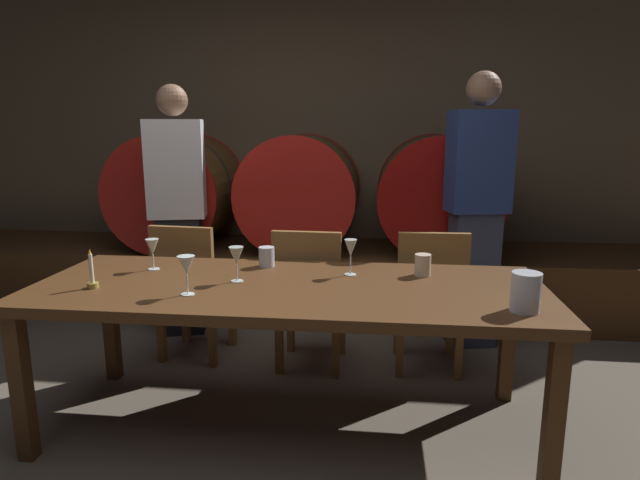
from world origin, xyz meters
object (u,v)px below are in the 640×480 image
at_px(wine_barrel_right, 436,194).
at_px(dining_table, 288,297).
at_px(guest_left, 178,210).
at_px(chair_left, 191,285).
at_px(chair_center, 310,292).
at_px(pitcher, 526,292).
at_px(wine_glass_center_left, 186,266).
at_px(chair_right, 430,294).
at_px(wine_glass_far_left, 152,248).
at_px(cup_left, 267,257).
at_px(wine_glass_far_right, 351,249).
at_px(guest_right, 476,209).
at_px(wine_barrel_center, 301,192).
at_px(wine_glass_center_right, 236,257).
at_px(wine_barrel_left, 178,191).
at_px(candle_center, 92,278).
at_px(cup_right, 423,265).

distance_m(wine_barrel_right, dining_table, 1.98).
bearing_deg(guest_left, chair_left, 104.40).
bearing_deg(chair_left, chair_center, -179.91).
bearing_deg(guest_left, pitcher, 131.10).
bearing_deg(wine_glass_center_left, chair_right, 38.38).
xyz_separation_m(wine_glass_far_left, cup_left, (0.58, 0.13, -0.06)).
distance_m(chair_left, wine_glass_far_right, 1.21).
height_order(dining_table, chair_center, chair_center).
distance_m(wine_glass_far_left, wine_glass_center_left, 0.51).
height_order(chair_right, guest_left, guest_left).
xyz_separation_m(chair_center, pitcher, (0.99, -0.92, 0.32)).
height_order(dining_table, chair_right, chair_right).
distance_m(guest_right, cup_left, 1.49).
relative_size(guest_right, wine_glass_far_left, 11.13).
height_order(guest_right, pitcher, guest_right).
bearing_deg(wine_barrel_center, wine_glass_center_right, -91.86).
xyz_separation_m(wine_barrel_left, wine_glass_center_right, (0.95, -1.74, -0.10)).
bearing_deg(wine_glass_far_right, candle_center, -163.12).
distance_m(wine_glass_far_right, cup_right, 0.37).
xyz_separation_m(chair_right, pitcher, (0.28, -0.96, 0.32)).
relative_size(chair_right, wine_glass_far_left, 5.44).
relative_size(candle_center, wine_glass_far_right, 1.01).
height_order(guest_right, wine_glass_far_left, guest_right).
height_order(candle_center, wine_glass_far_right, candle_center).
relative_size(wine_barrel_center, wine_glass_far_right, 4.95).
bearing_deg(wine_glass_center_right, wine_barrel_center, 88.14).
distance_m(wine_glass_center_left, cup_left, 0.58).
distance_m(wine_barrel_right, chair_left, 1.96).
bearing_deg(wine_glass_center_right, cup_right, 13.06).
distance_m(pitcher, wine_glass_far_left, 1.81).
distance_m(chair_left, guest_left, 0.64).
distance_m(wine_glass_center_left, wine_glass_far_right, 0.81).
bearing_deg(guest_right, cup_left, 23.71).
bearing_deg(cup_left, cup_right, -6.23).
bearing_deg(chair_left, wine_glass_center_right, 130.35).
relative_size(guest_right, wine_glass_far_right, 9.93).
distance_m(guest_left, wine_glass_far_left, 1.00).
bearing_deg(wine_glass_far_left, wine_glass_center_right, -18.87).
xyz_separation_m(chair_left, candle_center, (-0.14, -0.88, 0.29)).
bearing_deg(wine_glass_far_left, cup_right, 1.65).
height_order(wine_barrel_right, guest_right, guest_right).
height_order(wine_glass_center_left, wine_glass_far_right, wine_glass_far_right).
height_order(wine_barrel_right, cup_right, wine_barrel_right).
height_order(wine_barrel_right, chair_left, wine_barrel_right).
height_order(guest_left, wine_glass_center_right, guest_left).
distance_m(wine_barrel_center, chair_right, 1.48).
distance_m(guest_left, candle_center, 1.33).
height_order(guest_left, pitcher, guest_left).
bearing_deg(wine_barrel_left, wine_glass_far_left, -73.72).
bearing_deg(guest_right, wine_glass_far_right, 40.35).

